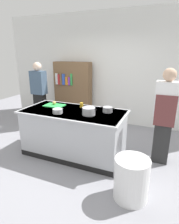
# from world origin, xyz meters

# --- Properties ---
(ground_plane) EXTENTS (10.00, 10.00, 0.00)m
(ground_plane) POSITION_xyz_m (0.00, 0.00, 0.00)
(ground_plane) COLOR gray
(back_wall) EXTENTS (6.40, 0.12, 3.00)m
(back_wall) POSITION_xyz_m (0.00, 2.10, 1.50)
(back_wall) COLOR white
(back_wall) RESTS_ON ground_plane
(counter_island) EXTENTS (1.98, 0.98, 0.90)m
(counter_island) POSITION_xyz_m (0.00, -0.00, 0.47)
(counter_island) COLOR #B7BABF
(counter_island) RESTS_ON ground_plane
(cutting_board) EXTENTS (0.40, 0.28, 0.02)m
(cutting_board) POSITION_xyz_m (-0.52, 0.15, 0.91)
(cutting_board) COLOR green
(cutting_board) RESTS_ON counter_island
(onion) EXTENTS (0.08, 0.08, 0.08)m
(onion) POSITION_xyz_m (-0.54, 0.18, 0.96)
(onion) COLOR tan
(onion) RESTS_ON cutting_board
(stock_pot) EXTENTS (0.29, 0.23, 0.14)m
(stock_pot) POSITION_xyz_m (0.36, -0.10, 0.97)
(stock_pot) COLOR #B7BABF
(stock_pot) RESTS_ON counter_island
(sauce_pan) EXTENTS (0.25, 0.18, 0.10)m
(sauce_pan) POSITION_xyz_m (0.62, 0.18, 0.95)
(sauce_pan) COLOR #99999E
(sauce_pan) RESTS_ON counter_island
(mixing_bowl) EXTENTS (0.18, 0.18, 0.09)m
(mixing_bowl) POSITION_xyz_m (-0.19, -0.24, 0.94)
(mixing_bowl) COLOR #B7BABF
(mixing_bowl) RESTS_ON counter_island
(juice_cup) EXTENTS (0.07, 0.07, 0.10)m
(juice_cup) POSITION_xyz_m (0.05, 0.27, 0.95)
(juice_cup) COLOR yellow
(juice_cup) RESTS_ON counter_island
(trash_bin) EXTENTS (0.48, 0.48, 0.61)m
(trash_bin) POSITION_xyz_m (1.29, -0.78, 0.31)
(trash_bin) COLOR white
(trash_bin) RESTS_ON ground_plane
(person_chef) EXTENTS (0.38, 0.25, 1.72)m
(person_chef) POSITION_xyz_m (1.60, 0.37, 0.91)
(person_chef) COLOR #292929
(person_chef) RESTS_ON ground_plane
(person_guest) EXTENTS (0.38, 0.24, 1.72)m
(person_guest) POSITION_xyz_m (-1.54, 0.99, 0.91)
(person_guest) COLOR black
(person_guest) RESTS_ON ground_plane
(bookshelf) EXTENTS (1.10, 0.31, 1.70)m
(bookshelf) POSITION_xyz_m (-0.96, 1.80, 0.85)
(bookshelf) COLOR brown
(bookshelf) RESTS_ON ground_plane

